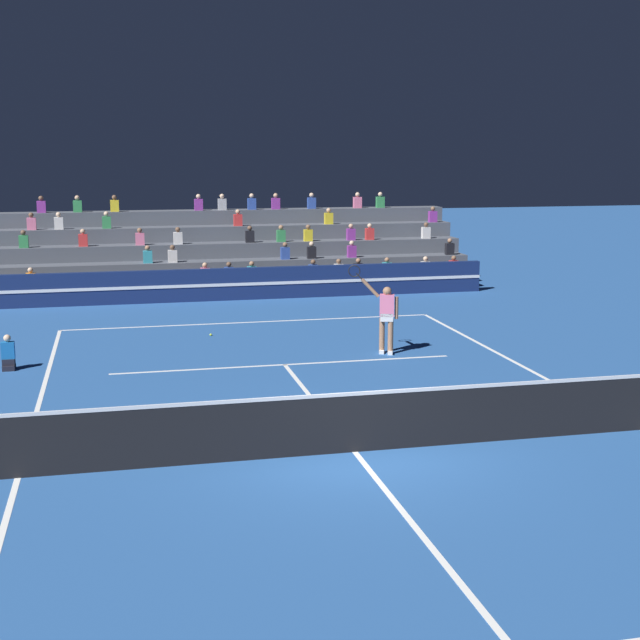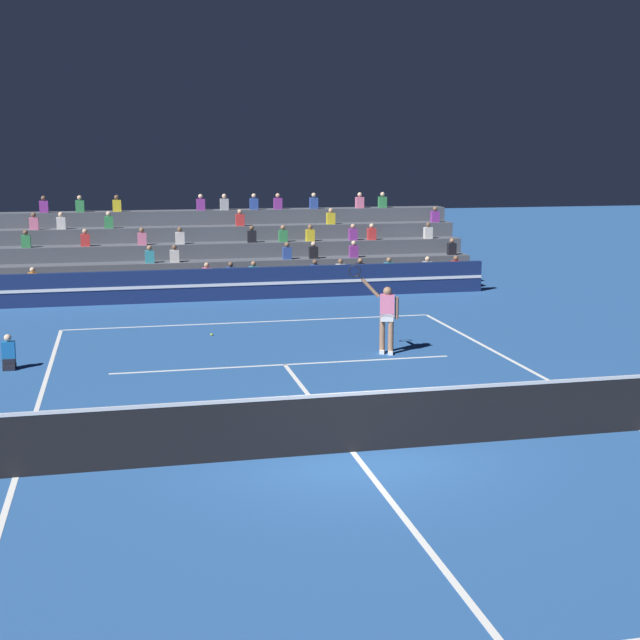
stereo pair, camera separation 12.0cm
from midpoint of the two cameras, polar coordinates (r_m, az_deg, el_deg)
ground_plane at (r=15.40m, az=2.02°, el=-8.43°), size 120.00×120.00×0.00m
court_lines at (r=15.40m, az=2.02°, el=-8.42°), size 11.10×23.90×0.01m
tennis_net at (r=15.23m, az=2.03°, el=-6.50°), size 12.00×0.10×1.10m
sponsor_banner_wall at (r=30.64m, az=-5.74°, el=2.30°), size 18.00×0.26×1.10m
bleacher_stand at (r=34.32m, az=-6.55°, el=3.99°), size 18.59×4.75×3.38m
ball_kid_courtside at (r=22.10m, az=-19.47°, el=-2.19°), size 0.30×0.36×0.84m
tennis_player at (r=22.43m, az=4.07°, el=0.29°), size 1.27×0.58×2.31m
tennis_ball at (r=24.87m, az=-7.14°, el=-0.94°), size 0.07×0.07×0.07m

